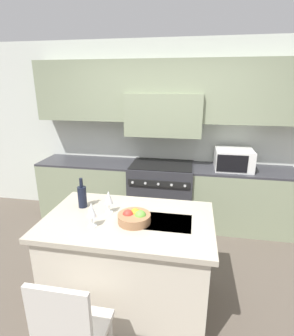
{
  "coord_description": "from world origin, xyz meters",
  "views": [
    {
      "loc": [
        0.45,
        -2.08,
        2.09
      ],
      "look_at": [
        -0.04,
        0.62,
        1.19
      ],
      "focal_mm": 28.0,
      "sensor_mm": 36.0,
      "label": 1
    }
  ],
  "objects": [
    {
      "name": "back_counter",
      "position": [
        0.0,
        1.63,
        0.46
      ],
      "size": [
        3.81,
        0.62,
        0.92
      ],
      "color": "gray",
      "rests_on": "ground_plane"
    },
    {
      "name": "island_chair",
      "position": [
        -0.27,
        -0.91,
        0.56
      ],
      "size": [
        0.42,
        0.4,
        0.99
      ],
      "color": "beige",
      "rests_on": "ground_plane"
    },
    {
      "name": "wine_glass_near",
      "position": [
        -0.35,
        -0.26,
        1.09
      ],
      "size": [
        0.08,
        0.08,
        0.22
      ],
      "color": "white",
      "rests_on": "kitchen_island"
    },
    {
      "name": "kitchen_island",
      "position": [
        -0.09,
        -0.07,
        0.48
      ],
      "size": [
        1.5,
        0.94,
        0.94
      ],
      "color": "beige",
      "rests_on": "ground_plane"
    },
    {
      "name": "wine_glass_far",
      "position": [
        -0.29,
        0.01,
        1.09
      ],
      "size": [
        0.08,
        0.08,
        0.22
      ],
      "color": "white",
      "rests_on": "kitchen_island"
    },
    {
      "name": "fruit_bowl",
      "position": [
        -0.02,
        -0.13,
        0.99
      ],
      "size": [
        0.28,
        0.28,
        0.12
      ],
      "color": "#996B47",
      "rests_on": "kitchen_island"
    },
    {
      "name": "range_stove",
      "position": [
        0.0,
        1.61,
        0.47
      ],
      "size": [
        0.93,
        0.7,
        0.94
      ],
      "color": "#2D2D33",
      "rests_on": "ground_plane"
    },
    {
      "name": "ground_plane",
      "position": [
        0.0,
        0.0,
        0.0
      ],
      "size": [
        10.0,
        10.0,
        0.0
      ],
      "primitive_type": "plane",
      "color": "brown"
    },
    {
      "name": "wine_bottle",
      "position": [
        -0.58,
        0.07,
        1.06
      ],
      "size": [
        0.08,
        0.08,
        0.29
      ],
      "color": "black",
      "rests_on": "kitchen_island"
    },
    {
      "name": "microwave",
      "position": [
        1.02,
        1.62,
        1.06
      ],
      "size": [
        0.51,
        0.45,
        0.29
      ],
      "color": "silver",
      "rests_on": "back_counter"
    },
    {
      "name": "back_cabinetry",
      "position": [
        0.0,
        1.87,
        1.61
      ],
      "size": [
        10.0,
        0.46,
        2.7
      ],
      "color": "silver",
      "rests_on": "ground_plane"
    }
  ]
}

